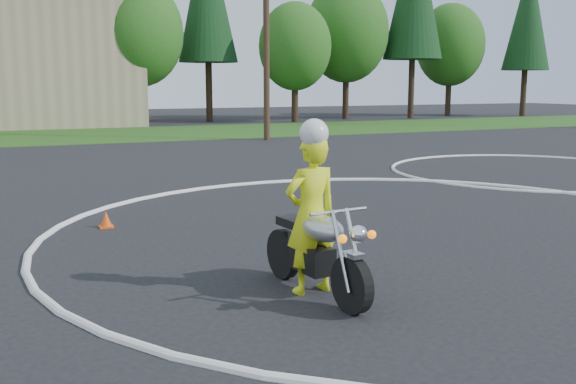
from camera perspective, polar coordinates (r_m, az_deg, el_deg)
name	(u,v)px	position (r m, az deg, el deg)	size (l,w,h in m)	color
ground	(527,279)	(9.06, 20.49, -7.24)	(120.00, 120.00, 0.00)	black
grass_strip	(131,134)	(33.76, -13.76, 5.04)	(120.00, 10.00, 0.02)	#1E4714
course_markings	(449,208)	(13.62, 14.13, -1.36)	(19.05, 19.05, 0.12)	silver
primary_motorcycle	(317,250)	(7.72, 2.58, -5.20)	(0.76, 2.18, 1.15)	black
rider_primary_grp	(311,210)	(7.74, 2.09, -1.60)	(0.75, 0.53, 2.13)	#D8E718
traffic_cones	(549,229)	(11.56, 22.21, -3.08)	(13.76, 9.41, 0.30)	#F34B0C
treeline	(322,24)	(45.97, 3.00, 14.67)	(38.20, 8.10, 14.52)	#382619
utility_poles	(266,23)	(29.44, -1.95, 14.78)	(41.60, 1.12, 10.00)	#473321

